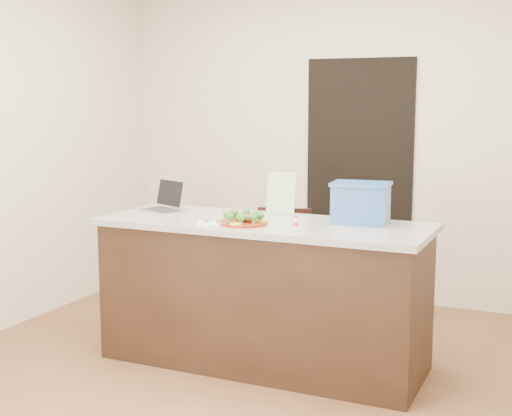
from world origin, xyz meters
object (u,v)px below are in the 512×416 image
at_px(laptop, 166,202).
at_px(blue_box, 361,203).
at_px(plate, 244,223).
at_px(chair, 279,262).
at_px(yogurt_bottle, 296,223).
at_px(napkin, 209,224).
at_px(island, 263,293).

relative_size(laptop, blue_box, 0.96).
relative_size(plate, chair, 0.33).
bearing_deg(blue_box, yogurt_bottle, -140.56).
relative_size(napkin, blue_box, 0.37).
bearing_deg(chair, yogurt_bottle, -73.42).
bearing_deg(plate, chair, 97.83).
height_order(laptop, chair, laptop).
bearing_deg(island, blue_box, 17.75).
relative_size(laptop, chair, 0.41).
relative_size(napkin, yogurt_bottle, 2.02).
height_order(plate, blue_box, blue_box).
distance_m(yogurt_bottle, blue_box, 0.44).
bearing_deg(chair, laptop, -148.93).
distance_m(island, laptop, 0.94).
bearing_deg(plate, island, 68.07).
bearing_deg(napkin, laptop, 146.03).
height_order(napkin, yogurt_bottle, yogurt_bottle).
relative_size(island, laptop, 5.74).
bearing_deg(island, plate, -111.93).
bearing_deg(napkin, island, 42.24).
bearing_deg(plate, blue_box, 28.11).
height_order(plate, yogurt_bottle, yogurt_bottle).
distance_m(laptop, chair, 0.95).
bearing_deg(laptop, yogurt_bottle, 10.70).
relative_size(blue_box, chair, 0.42).
xyz_separation_m(plate, yogurt_bottle, (0.33, 0.03, 0.02)).
bearing_deg(yogurt_bottle, island, 154.53).
bearing_deg(blue_box, laptop, 176.79).
bearing_deg(plate, yogurt_bottle, 5.09).
height_order(napkin, chair, napkin).
distance_m(laptop, blue_box, 1.35).
xyz_separation_m(yogurt_bottle, blue_box, (0.30, 0.31, 0.10)).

